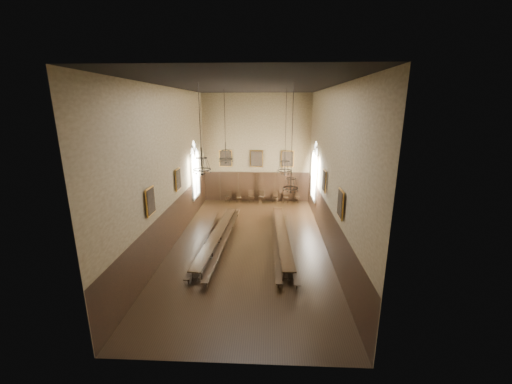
# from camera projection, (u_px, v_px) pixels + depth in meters

# --- Properties ---
(floor) EXTENTS (9.00, 18.00, 0.02)m
(floor) POSITION_uv_depth(u_px,v_px,m) (250.00, 244.00, 18.73)
(floor) COLOR black
(floor) RESTS_ON ground
(ceiling) EXTENTS (9.00, 18.00, 0.02)m
(ceiling) POSITION_uv_depth(u_px,v_px,m) (249.00, 85.00, 16.34)
(ceiling) COLOR black
(ceiling) RESTS_ON ground
(wall_back) EXTENTS (9.00, 0.02, 9.00)m
(wall_back) POSITION_uv_depth(u_px,v_px,m) (256.00, 149.00, 26.21)
(wall_back) COLOR #837050
(wall_back) RESTS_ON ground
(wall_front) EXTENTS (9.00, 0.02, 9.00)m
(wall_front) POSITION_uv_depth(u_px,v_px,m) (228.00, 233.00, 8.86)
(wall_front) COLOR #837050
(wall_front) RESTS_ON ground
(wall_left) EXTENTS (0.02, 18.00, 9.00)m
(wall_left) POSITION_uv_depth(u_px,v_px,m) (170.00, 170.00, 17.74)
(wall_left) COLOR #837050
(wall_left) RESTS_ON ground
(wall_right) EXTENTS (0.02, 18.00, 9.00)m
(wall_right) POSITION_uv_depth(u_px,v_px,m) (330.00, 171.00, 17.33)
(wall_right) COLOR #837050
(wall_right) RESTS_ON ground
(wainscot_panelling) EXTENTS (9.00, 18.00, 2.50)m
(wainscot_panelling) POSITION_uv_depth(u_px,v_px,m) (250.00, 225.00, 18.40)
(wainscot_panelling) COLOR black
(wainscot_panelling) RESTS_ON floor
(table_left) EXTENTS (1.28, 9.19, 0.72)m
(table_left) POSITION_uv_depth(u_px,v_px,m) (218.00, 238.00, 18.67)
(table_left) COLOR black
(table_left) RESTS_ON floor
(table_right) EXTENTS (1.00, 9.28, 0.72)m
(table_right) POSITION_uv_depth(u_px,v_px,m) (282.00, 238.00, 18.74)
(table_right) COLOR black
(table_right) RESTS_ON floor
(bench_left_outer) EXTENTS (0.50, 9.35, 0.42)m
(bench_left_outer) POSITION_uv_depth(u_px,v_px,m) (205.00, 240.00, 18.64)
(bench_left_outer) COLOR black
(bench_left_outer) RESTS_ON floor
(bench_left_inner) EXTENTS (0.75, 10.41, 0.47)m
(bench_left_inner) POSITION_uv_depth(u_px,v_px,m) (226.00, 238.00, 18.80)
(bench_left_inner) COLOR black
(bench_left_inner) RESTS_ON floor
(bench_right_inner) EXTENTS (0.52, 9.84, 0.44)m
(bench_right_inner) POSITION_uv_depth(u_px,v_px,m) (275.00, 241.00, 18.50)
(bench_right_inner) COLOR black
(bench_right_inner) RESTS_ON floor
(bench_right_outer) EXTENTS (0.38, 9.63, 0.43)m
(bench_right_outer) POSITION_uv_depth(u_px,v_px,m) (291.00, 242.00, 18.31)
(bench_right_outer) COLOR black
(bench_right_outer) RESTS_ON floor
(chair_1) EXTENTS (0.54, 0.54, 0.96)m
(chair_1) POSITION_uv_depth(u_px,v_px,m) (229.00, 198.00, 26.99)
(chair_1) COLOR black
(chair_1) RESTS_ON floor
(chair_2) EXTENTS (0.43, 0.43, 0.86)m
(chair_2) POSITION_uv_depth(u_px,v_px,m) (239.00, 199.00, 26.92)
(chair_2) COLOR black
(chair_2) RESTS_ON floor
(chair_3) EXTENTS (0.49, 0.49, 0.99)m
(chair_3) POSITION_uv_depth(u_px,v_px,m) (251.00, 198.00, 26.96)
(chair_3) COLOR black
(chair_3) RESTS_ON floor
(chair_4) EXTENTS (0.58, 0.58, 1.03)m
(chair_4) POSITION_uv_depth(u_px,v_px,m) (261.00, 199.00, 26.81)
(chair_4) COLOR black
(chair_4) RESTS_ON floor
(chair_5) EXTENTS (0.52, 0.52, 0.95)m
(chair_5) POSITION_uv_depth(u_px,v_px,m) (275.00, 199.00, 26.78)
(chair_5) COLOR black
(chair_5) RESTS_ON floor
(chair_6) EXTENTS (0.43, 0.43, 0.97)m
(chair_6) POSITION_uv_depth(u_px,v_px,m) (286.00, 199.00, 26.75)
(chair_6) COLOR black
(chair_6) RESTS_ON floor
(chair_7) EXTENTS (0.48, 0.48, 0.87)m
(chair_7) POSITION_uv_depth(u_px,v_px,m) (297.00, 200.00, 26.69)
(chair_7) COLOR black
(chair_7) RESTS_ON floor
(chandelier_back_left) EXTENTS (0.88, 0.88, 4.52)m
(chandelier_back_left) POSITION_uv_depth(u_px,v_px,m) (226.00, 155.00, 20.29)
(chandelier_back_left) COLOR black
(chandelier_back_left) RESTS_ON ceiling
(chandelier_back_right) EXTENTS (0.94, 0.94, 5.22)m
(chandelier_back_right) POSITION_uv_depth(u_px,v_px,m) (285.00, 166.00, 20.13)
(chandelier_back_right) COLOR black
(chandelier_back_right) RESTS_ON ceiling
(chandelier_front_left) EXTENTS (0.89, 0.89, 4.20)m
(chandelier_front_left) POSITION_uv_depth(u_px,v_px,m) (202.00, 164.00, 15.35)
(chandelier_front_left) COLOR black
(chandelier_front_left) RESTS_ON ceiling
(chandelier_front_right) EXTENTS (0.75, 0.75, 5.05)m
(chandelier_front_right) POSITION_uv_depth(u_px,v_px,m) (291.00, 181.00, 15.22)
(chandelier_front_right) COLOR black
(chandelier_front_right) RESTS_ON ceiling
(portrait_back_0) EXTENTS (1.10, 0.12, 1.40)m
(portrait_back_0) POSITION_uv_depth(u_px,v_px,m) (226.00, 158.00, 26.42)
(portrait_back_0) COLOR #C58A2F
(portrait_back_0) RESTS_ON wall_back
(portrait_back_1) EXTENTS (1.10, 0.12, 1.40)m
(portrait_back_1) POSITION_uv_depth(u_px,v_px,m) (256.00, 159.00, 26.30)
(portrait_back_1) COLOR #C58A2F
(portrait_back_1) RESTS_ON wall_back
(portrait_back_2) EXTENTS (1.10, 0.12, 1.40)m
(portrait_back_2) POSITION_uv_depth(u_px,v_px,m) (287.00, 159.00, 26.18)
(portrait_back_2) COLOR #C58A2F
(portrait_back_2) RESTS_ON wall_back
(portrait_left_0) EXTENTS (0.12, 1.00, 1.30)m
(portrait_left_0) POSITION_uv_depth(u_px,v_px,m) (178.00, 179.00, 18.91)
(portrait_left_0) COLOR #C58A2F
(portrait_left_0) RESTS_ON wall_left
(portrait_left_1) EXTENTS (0.12, 1.00, 1.30)m
(portrait_left_1) POSITION_uv_depth(u_px,v_px,m) (150.00, 201.00, 14.57)
(portrait_left_1) COLOR #C58A2F
(portrait_left_1) RESTS_ON wall_left
(portrait_right_0) EXTENTS (0.12, 1.00, 1.30)m
(portrait_right_0) POSITION_uv_depth(u_px,v_px,m) (324.00, 181.00, 18.51)
(portrait_right_0) COLOR #C58A2F
(portrait_right_0) RESTS_ON wall_right
(portrait_right_1) EXTENTS (0.12, 1.00, 1.30)m
(portrait_right_1) POSITION_uv_depth(u_px,v_px,m) (341.00, 204.00, 14.18)
(portrait_right_1) COLOR #C58A2F
(portrait_right_1) RESTS_ON wall_right
(window_right) EXTENTS (0.20, 2.20, 4.60)m
(window_right) POSITION_uv_depth(u_px,v_px,m) (315.00, 171.00, 22.93)
(window_right) COLOR white
(window_right) RESTS_ON wall_right
(window_left) EXTENTS (0.20, 2.20, 4.60)m
(window_left) POSITION_uv_depth(u_px,v_px,m) (195.00, 170.00, 23.32)
(window_left) COLOR white
(window_left) RESTS_ON wall_left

